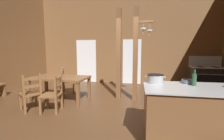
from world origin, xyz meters
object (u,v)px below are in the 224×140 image
at_px(stove_range, 207,79).
at_px(ladderback_chair_at_table_end, 31,93).
at_px(dining_table, 60,80).
at_px(stockpot_on_counter, 155,79).
at_px(ladderback_chair_by_post, 53,94).
at_px(mixing_bowl_on_counter, 187,82).
at_px(bottle_tall_on_counter, 194,79).
at_px(ladderback_chair_near_window, 67,80).
at_px(kitchen_island, 210,116).

relative_size(stove_range, ladderback_chair_at_table_end, 1.39).
xyz_separation_m(dining_table, stockpot_on_counter, (2.71, -1.23, 0.35)).
distance_m(dining_table, ladderback_chair_by_post, 0.91).
bearing_deg(dining_table, stockpot_on_counter, -24.47).
relative_size(mixing_bowl_on_counter, bottle_tall_on_counter, 0.71).
xyz_separation_m(ladderback_chair_near_window, mixing_bowl_on_counter, (3.54, -2.04, 0.51)).
bearing_deg(ladderback_chair_by_post, stove_range, 33.31).
relative_size(ladderback_chair_at_table_end, stockpot_on_counter, 2.59).
bearing_deg(bottle_tall_on_counter, kitchen_island, -25.95).
relative_size(ladderback_chair_at_table_end, bottle_tall_on_counter, 3.38).
bearing_deg(kitchen_island, stockpot_on_counter, 166.19).
bearing_deg(stockpot_on_counter, ladderback_chair_near_window, 144.50).
distance_m(stockpot_on_counter, mixing_bowl_on_counter, 0.58).
bearing_deg(ladderback_chair_by_post, stockpot_on_counter, -9.43).
distance_m(kitchen_island, dining_table, 3.87).
bearing_deg(ladderback_chair_by_post, ladderback_chair_near_window, 108.22).
relative_size(kitchen_island, ladderback_chair_near_window, 2.31).
bearing_deg(kitchen_island, ladderback_chair_by_post, 169.38).
bearing_deg(stove_range, ladderback_chair_by_post, -146.69).
distance_m(ladderback_chair_by_post, bottle_tall_on_counter, 3.13).
height_order(dining_table, bottle_tall_on_counter, bottle_tall_on_counter).
bearing_deg(ladderback_chair_at_table_end, mixing_bowl_on_counter, -4.40).
bearing_deg(bottle_tall_on_counter, stockpot_on_counter, 171.28).
xyz_separation_m(kitchen_island, dining_table, (-3.59, 1.45, 0.19)).
bearing_deg(mixing_bowl_on_counter, ladderback_chair_by_post, 173.81).
bearing_deg(ladderback_chair_near_window, stove_range, 13.88).
xyz_separation_m(stove_range, mixing_bowl_on_counter, (-1.55, -3.29, 0.48)).
bearing_deg(ladderback_chair_at_table_end, ladderback_chair_near_window, 88.57).
height_order(dining_table, mixing_bowl_on_counter, mixing_bowl_on_counter).
distance_m(stove_range, ladderback_chair_by_post, 5.41).
bearing_deg(stove_range, ladderback_chair_at_table_end, -149.53).
bearing_deg(ladderback_chair_at_table_end, stockpot_on_counter, -6.66).
bearing_deg(dining_table, ladderback_chair_at_table_end, -108.63).
distance_m(dining_table, bottle_tall_on_counter, 3.62).
height_order(ladderback_chair_near_window, ladderback_chair_at_table_end, same).
xyz_separation_m(stockpot_on_counter, bottle_tall_on_counter, (0.63, -0.10, 0.03)).
bearing_deg(stockpot_on_counter, ladderback_chair_at_table_end, 173.34).
bearing_deg(mixing_bowl_on_counter, dining_table, 160.60).
bearing_deg(ladderback_chair_near_window, ladderback_chair_at_table_end, -91.43).
distance_m(kitchen_island, stove_range, 3.80).
height_order(stove_range, ladderback_chair_at_table_end, stove_range).
xyz_separation_m(kitchen_island, stove_range, (1.25, 3.59, 0.02)).
bearing_deg(mixing_bowl_on_counter, stockpot_on_counter, -172.50).
xyz_separation_m(ladderback_chair_at_table_end, bottle_tall_on_counter, (3.64, -0.45, 0.58)).
relative_size(ladderback_chair_by_post, mixing_bowl_on_counter, 4.75).
distance_m(ladderback_chair_at_table_end, mixing_bowl_on_counter, 3.63).
bearing_deg(ladderback_chair_by_post, kitchen_island, -10.62).
bearing_deg(stove_range, dining_table, -156.15).
xyz_separation_m(ladderback_chair_at_table_end, mixing_bowl_on_counter, (3.58, -0.28, 0.51)).
distance_m(stove_range, stockpot_on_counter, 4.02).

